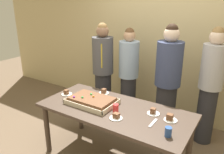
{
  "coord_description": "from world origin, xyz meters",
  "views": [
    {
      "loc": [
        1.33,
        -2.12,
        2.05
      ],
      "look_at": [
        -0.13,
        0.15,
        1.1
      ],
      "focal_mm": 35.97,
      "sensor_mm": 36.0,
      "label": 1
    }
  ],
  "objects_px": {
    "plated_slice_far_left": "(104,92)",
    "plated_slice_far_right": "(67,93)",
    "sheet_cake": "(92,101)",
    "person_striped_tie_right": "(103,71)",
    "plated_slice_center_front": "(153,112)",
    "cake_server_utensil": "(153,123)",
    "plated_slice_near_right": "(170,118)",
    "person_serving_front": "(129,75)",
    "person_far_right_suit": "(167,82)",
    "drink_cup_middle": "(116,108)",
    "person_green_shirt_behind": "(210,85)",
    "plated_slice_near_left": "(116,117)",
    "drink_cup_nearest": "(168,132)",
    "party_table": "(114,115)"
  },
  "relations": [
    {
      "from": "plated_slice_far_left",
      "to": "plated_slice_far_right",
      "type": "distance_m",
      "value": 0.53
    },
    {
      "from": "sheet_cake",
      "to": "plated_slice_far_right",
      "type": "relative_size",
      "value": 4.18
    },
    {
      "from": "person_striped_tie_right",
      "to": "plated_slice_center_front",
      "type": "bearing_deg",
      "value": 33.21
    },
    {
      "from": "cake_server_utensil",
      "to": "person_striped_tie_right",
      "type": "bearing_deg",
      "value": 144.99
    },
    {
      "from": "plated_slice_near_right",
      "to": "plated_slice_far_left",
      "type": "distance_m",
      "value": 1.08
    },
    {
      "from": "person_serving_front",
      "to": "person_far_right_suit",
      "type": "distance_m",
      "value": 0.71
    },
    {
      "from": "plated_slice_near_right",
      "to": "person_striped_tie_right",
      "type": "height_order",
      "value": "person_striped_tie_right"
    },
    {
      "from": "plated_slice_far_right",
      "to": "plated_slice_center_front",
      "type": "height_order",
      "value": "plated_slice_center_front"
    },
    {
      "from": "plated_slice_center_front",
      "to": "plated_slice_far_right",
      "type": "bearing_deg",
      "value": -173.94
    },
    {
      "from": "drink_cup_middle",
      "to": "person_striped_tie_right",
      "type": "xyz_separation_m",
      "value": [
        -0.82,
        0.91,
        0.07
      ]
    },
    {
      "from": "plated_slice_near_right",
      "to": "cake_server_utensil",
      "type": "bearing_deg",
      "value": -130.37
    },
    {
      "from": "plated_slice_center_front",
      "to": "drink_cup_middle",
      "type": "xyz_separation_m",
      "value": [
        -0.4,
        -0.19,
        0.03
      ]
    },
    {
      "from": "cake_server_utensil",
      "to": "person_green_shirt_behind",
      "type": "relative_size",
      "value": 0.12
    },
    {
      "from": "plated_slice_near_left",
      "to": "drink_cup_middle",
      "type": "bearing_deg",
      "value": 123.68
    },
    {
      "from": "sheet_cake",
      "to": "drink_cup_nearest",
      "type": "xyz_separation_m",
      "value": [
        1.09,
        -0.18,
        0.01
      ]
    },
    {
      "from": "sheet_cake",
      "to": "cake_server_utensil",
      "type": "distance_m",
      "value": 0.87
    },
    {
      "from": "person_striped_tie_right",
      "to": "person_serving_front",
      "type": "bearing_deg",
      "value": 83.59
    },
    {
      "from": "plated_slice_far_right",
      "to": "person_far_right_suit",
      "type": "distance_m",
      "value": 1.48
    },
    {
      "from": "plated_slice_near_left",
      "to": "plated_slice_near_right",
      "type": "relative_size",
      "value": 1.0
    },
    {
      "from": "person_far_right_suit",
      "to": "person_serving_front",
      "type": "bearing_deg",
      "value": -62.03
    },
    {
      "from": "person_striped_tie_right",
      "to": "plated_slice_near_right",
      "type": "bearing_deg",
      "value": 35.95
    },
    {
      "from": "plated_slice_near_right",
      "to": "plated_slice_center_front",
      "type": "bearing_deg",
      "value": 170.09
    },
    {
      "from": "plated_slice_near_right",
      "to": "cake_server_utensil",
      "type": "height_order",
      "value": "plated_slice_near_right"
    },
    {
      "from": "plated_slice_far_right",
      "to": "cake_server_utensil",
      "type": "relative_size",
      "value": 0.75
    },
    {
      "from": "cake_server_utensil",
      "to": "person_far_right_suit",
      "type": "height_order",
      "value": "person_far_right_suit"
    },
    {
      "from": "party_table",
      "to": "sheet_cake",
      "type": "height_order",
      "value": "sheet_cake"
    },
    {
      "from": "plated_slice_far_left",
      "to": "person_green_shirt_behind",
      "type": "relative_size",
      "value": 0.09
    },
    {
      "from": "plated_slice_center_front",
      "to": "person_striped_tie_right",
      "type": "distance_m",
      "value": 1.42
    },
    {
      "from": "drink_cup_nearest",
      "to": "cake_server_utensil",
      "type": "xyz_separation_m",
      "value": [
        -0.22,
        0.15,
        -0.05
      ]
    },
    {
      "from": "plated_slice_far_left",
      "to": "person_green_shirt_behind",
      "type": "bearing_deg",
      "value": 30.93
    },
    {
      "from": "plated_slice_center_front",
      "to": "cake_server_utensil",
      "type": "height_order",
      "value": "plated_slice_center_front"
    },
    {
      "from": "plated_slice_near_right",
      "to": "plated_slice_far_right",
      "type": "bearing_deg",
      "value": -176.3
    },
    {
      "from": "plated_slice_far_left",
      "to": "drink_cup_nearest",
      "type": "bearing_deg",
      "value": -24.83
    },
    {
      "from": "plated_slice_near_left",
      "to": "person_far_right_suit",
      "type": "relative_size",
      "value": 0.09
    },
    {
      "from": "plated_slice_far_right",
      "to": "person_serving_front",
      "type": "relative_size",
      "value": 0.09
    },
    {
      "from": "sheet_cake",
      "to": "plated_slice_far_right",
      "type": "distance_m",
      "value": 0.48
    },
    {
      "from": "person_green_shirt_behind",
      "to": "person_far_right_suit",
      "type": "xyz_separation_m",
      "value": [
        -0.55,
        -0.18,
        -0.0
      ]
    },
    {
      "from": "person_serving_front",
      "to": "person_far_right_suit",
      "type": "relative_size",
      "value": 0.94
    },
    {
      "from": "plated_slice_far_left",
      "to": "person_far_right_suit",
      "type": "bearing_deg",
      "value": 39.09
    },
    {
      "from": "sheet_cake",
      "to": "cake_server_utensil",
      "type": "xyz_separation_m",
      "value": [
        0.87,
        -0.03,
        -0.04
      ]
    },
    {
      "from": "cake_server_utensil",
      "to": "plated_slice_near_right",
      "type": "bearing_deg",
      "value": 49.63
    },
    {
      "from": "plated_slice_far_left",
      "to": "person_striped_tie_right",
      "type": "height_order",
      "value": "person_striped_tie_right"
    },
    {
      "from": "plated_slice_near_left",
      "to": "person_serving_front",
      "type": "xyz_separation_m",
      "value": [
        -0.5,
        1.2,
        0.07
      ]
    },
    {
      "from": "person_far_right_suit",
      "to": "plated_slice_center_front",
      "type": "bearing_deg",
      "value": 43.69
    },
    {
      "from": "cake_server_utensil",
      "to": "person_striped_tie_right",
      "type": "xyz_separation_m",
      "value": [
        -1.31,
        0.92,
        0.12
      ]
    },
    {
      "from": "plated_slice_far_left",
      "to": "plated_slice_near_left",
      "type": "bearing_deg",
      "value": -44.17
    },
    {
      "from": "plated_slice_far_right",
      "to": "person_striped_tie_right",
      "type": "bearing_deg",
      "value": 87.27
    },
    {
      "from": "cake_server_utensil",
      "to": "person_serving_front",
      "type": "xyz_separation_m",
      "value": [
        -0.89,
        1.07,
        0.08
      ]
    },
    {
      "from": "plated_slice_near_right",
      "to": "cake_server_utensil",
      "type": "relative_size",
      "value": 0.75
    },
    {
      "from": "sheet_cake",
      "to": "person_far_right_suit",
      "type": "bearing_deg",
      "value": 54.35
    }
  ]
}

